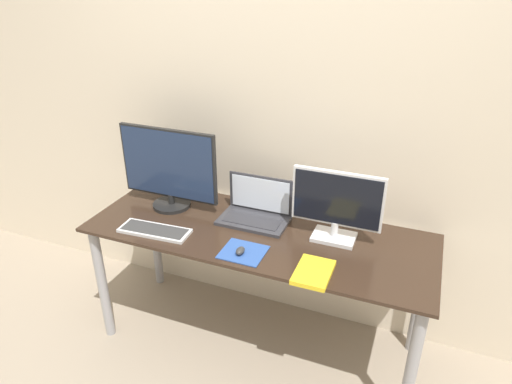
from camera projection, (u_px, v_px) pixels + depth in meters
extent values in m
plane|color=gray|center=(235.00, 382.00, 2.44)|extent=(12.00, 12.00, 0.00)
cube|color=beige|center=(285.00, 118.00, 2.49)|extent=(7.00, 0.05, 2.50)
cube|color=#332319|center=(258.00, 233.00, 2.38)|extent=(1.81, 0.66, 0.02)
cylinder|color=#99999E|center=(102.00, 284.00, 2.61)|extent=(0.06, 0.06, 0.73)
cylinder|color=#99999E|center=(411.00, 371.00, 2.04)|extent=(0.06, 0.06, 0.73)
cylinder|color=#99999E|center=(155.00, 237.00, 3.06)|extent=(0.06, 0.06, 0.73)
cylinder|color=#99999E|center=(420.00, 298.00, 2.50)|extent=(0.06, 0.06, 0.73)
cylinder|color=black|center=(172.00, 204.00, 2.63)|extent=(0.22, 0.22, 0.02)
cylinder|color=black|center=(171.00, 199.00, 2.62)|extent=(0.04, 0.04, 0.05)
cube|color=black|center=(169.00, 164.00, 2.52)|extent=(0.58, 0.02, 0.40)
cube|color=#1E2D4C|center=(167.00, 164.00, 2.51)|extent=(0.56, 0.01, 0.38)
cube|color=silver|center=(334.00, 237.00, 2.32)|extent=(0.21, 0.15, 0.02)
cylinder|color=silver|center=(335.00, 229.00, 2.29)|extent=(0.04, 0.04, 0.08)
cube|color=silver|center=(337.00, 199.00, 2.22)|extent=(0.45, 0.02, 0.28)
cube|color=black|center=(337.00, 200.00, 2.21)|extent=(0.43, 0.01, 0.26)
cube|color=#333338|center=(253.00, 221.00, 2.46)|extent=(0.37, 0.21, 0.02)
cube|color=#2D2D33|center=(252.00, 221.00, 2.45)|extent=(0.30, 0.12, 0.00)
cube|color=#333338|center=(261.00, 193.00, 2.51)|extent=(0.37, 0.01, 0.21)
cube|color=silver|center=(260.00, 194.00, 2.50)|extent=(0.33, 0.00, 0.19)
cube|color=silver|center=(155.00, 231.00, 2.37)|extent=(0.38, 0.16, 0.02)
cube|color=#383838|center=(155.00, 229.00, 2.37)|extent=(0.35, 0.13, 0.00)
cube|color=#2D519E|center=(243.00, 252.00, 2.21)|extent=(0.21, 0.19, 0.00)
ellipsoid|color=#333333|center=(241.00, 251.00, 2.18)|extent=(0.04, 0.06, 0.03)
cube|color=yellow|center=(313.00, 272.00, 2.05)|extent=(0.16, 0.23, 0.02)
cube|color=white|center=(313.00, 272.00, 2.05)|extent=(0.15, 0.22, 0.02)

